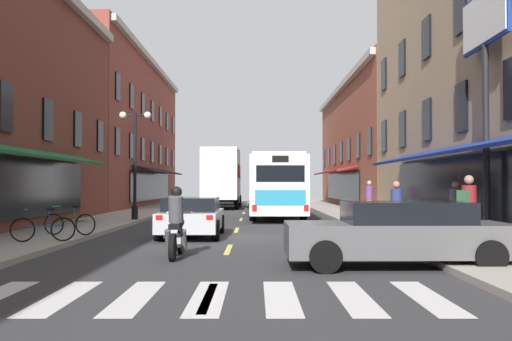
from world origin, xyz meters
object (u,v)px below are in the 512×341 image
object	(u,v)px
billboard_sign	(486,46)
pedestrian_far	(398,207)
sedan_far	(400,233)
pedestrian_rear	(370,198)
bicycle_mid	(71,223)
street_lamp_twin	(136,159)
sedan_near	(229,196)
bicycle_near	(44,228)
sedan_mid	(193,216)
pedestrian_mid	(457,208)
box_truck	(223,178)
motorcycle_rider	(178,227)
transit_bus	(276,185)
pedestrian_near	(470,209)

from	to	relation	value
billboard_sign	pedestrian_far	size ratio (longest dim) A/B	4.18
sedan_far	pedestrian_rear	distance (m)	16.61
bicycle_mid	street_lamp_twin	distance (m)	8.36
sedan_near	street_lamp_twin	size ratio (longest dim) A/B	0.93
bicycle_near	bicycle_mid	distance (m)	2.06
street_lamp_twin	pedestrian_far	bearing A→B (deg)	-39.05
bicycle_near	sedan_far	bearing A→B (deg)	-24.03
sedan_mid	pedestrian_mid	size ratio (longest dim) A/B	2.57
sedan_mid	sedan_far	size ratio (longest dim) A/B	0.93
sedan_far	pedestrian_rear	size ratio (longest dim) A/B	2.64
box_truck	motorcycle_rider	distance (m)	27.34
box_truck	sedan_near	distance (m)	9.27
pedestrian_mid	street_lamp_twin	xyz separation A→B (m)	(-11.40, 8.52, 1.82)
pedestrian_far	bicycle_near	bearing A→B (deg)	-47.04
sedan_near	motorcycle_rider	distance (m)	36.47
transit_bus	sedan_mid	xyz separation A→B (m)	(-3.08, -11.91, -0.99)
bicycle_near	pedestrian_far	distance (m)	10.42
pedestrian_near	sedan_far	bearing A→B (deg)	-75.01
bicycle_mid	pedestrian_mid	distance (m)	11.77
pedestrian_mid	transit_bus	bearing A→B (deg)	53.24
pedestrian_rear	pedestrian_near	bearing A→B (deg)	2.79
box_truck	pedestrian_far	xyz separation A→B (m)	(6.74, -22.77, -1.11)
pedestrian_mid	street_lamp_twin	world-z (taller)	street_lamp_twin
sedan_mid	bicycle_near	size ratio (longest dim) A/B	2.53
sedan_mid	sedan_far	bearing A→B (deg)	-53.91
billboard_sign	bicycle_mid	distance (m)	13.23
box_truck	pedestrian_rear	xyz separation A→B (m)	(7.88, -12.45, -1.07)
box_truck	bicycle_mid	bearing A→B (deg)	-98.39
billboard_sign	pedestrian_far	bearing A→B (deg)	132.69
sedan_mid	pedestrian_far	bearing A→B (deg)	-7.29
sedan_near	pedestrian_far	bearing A→B (deg)	-78.03
sedan_far	box_truck	bearing A→B (deg)	100.46
pedestrian_far	pedestrian_rear	size ratio (longest dim) A/B	0.96
bicycle_near	pedestrian_far	bearing A→B (deg)	12.05
bicycle_near	street_lamp_twin	bearing A→B (deg)	87.63
motorcycle_rider	pedestrian_rear	size ratio (longest dim) A/B	1.19
billboard_sign	box_truck	xyz separation A→B (m)	(-8.70, 24.90, -3.40)
sedan_far	street_lamp_twin	size ratio (longest dim) A/B	0.96
pedestrian_far	sedan_near	bearing A→B (deg)	-137.11
billboard_sign	sedan_near	bearing A→B (deg)	104.39
pedestrian_rear	street_lamp_twin	bearing A→B (deg)	-74.16
sedan_far	pedestrian_far	distance (m)	6.25
billboard_sign	pedestrian_near	bearing A→B (deg)	-126.46
pedestrian_far	pedestrian_mid	bearing A→B (deg)	100.82
bicycle_near	sedan_mid	bearing A→B (deg)	38.74
sedan_near	bicycle_mid	size ratio (longest dim) A/B	2.64
sedan_mid	street_lamp_twin	bearing A→B (deg)	115.07
bicycle_mid	pedestrian_near	distance (m)	11.61
pedestrian_far	street_lamp_twin	world-z (taller)	street_lamp_twin
billboard_sign	street_lamp_twin	distance (m)	15.68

